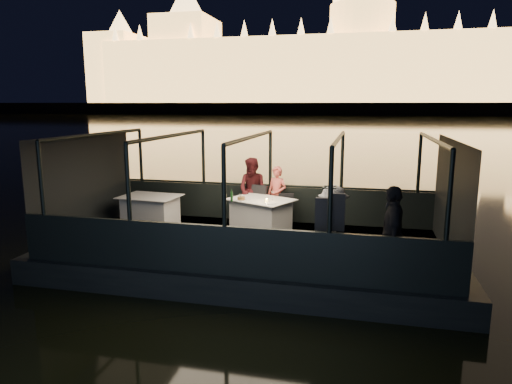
% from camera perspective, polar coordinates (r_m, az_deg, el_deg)
% --- Properties ---
extents(river_water, '(500.00, 500.00, 0.00)m').
position_cam_1_polar(river_water, '(89.41, 11.83, 8.46)').
color(river_water, black).
rests_on(river_water, ground).
extents(boat_hull, '(8.60, 4.40, 1.00)m').
position_cam_1_polar(boat_hull, '(10.20, -0.52, -9.00)').
color(boat_hull, black).
rests_on(boat_hull, river_water).
extents(boat_deck, '(8.00, 4.00, 0.04)m').
position_cam_1_polar(boat_deck, '(10.05, -0.52, -6.43)').
color(boat_deck, black).
rests_on(boat_deck, boat_hull).
extents(gunwale_port, '(8.00, 0.08, 0.90)m').
position_cam_1_polar(gunwale_port, '(11.81, 1.77, -1.43)').
color(gunwale_port, black).
rests_on(gunwale_port, boat_deck).
extents(gunwale_starboard, '(8.00, 0.08, 0.90)m').
position_cam_1_polar(gunwale_starboard, '(8.07, -3.92, -7.35)').
color(gunwale_starboard, black).
rests_on(gunwale_starboard, boat_deck).
extents(cabin_glass_port, '(8.00, 0.02, 1.40)m').
position_cam_1_polar(cabin_glass_port, '(11.62, 1.80, 4.12)').
color(cabin_glass_port, '#99B2B2').
rests_on(cabin_glass_port, gunwale_port).
extents(cabin_glass_starboard, '(8.00, 0.02, 1.40)m').
position_cam_1_polar(cabin_glass_starboard, '(7.78, -4.03, 0.72)').
color(cabin_glass_starboard, '#99B2B2').
rests_on(cabin_glass_starboard, gunwale_starboard).
extents(cabin_roof_glass, '(8.00, 4.00, 0.02)m').
position_cam_1_polar(cabin_roof_glass, '(9.61, -0.55, 6.89)').
color(cabin_roof_glass, '#99B2B2').
rests_on(cabin_roof_glass, boat_deck).
extents(end_wall_fore, '(0.02, 4.00, 2.30)m').
position_cam_1_polar(end_wall_fore, '(11.38, -20.51, 0.99)').
color(end_wall_fore, black).
rests_on(end_wall_fore, boat_deck).
extents(end_wall_aft, '(0.02, 4.00, 2.30)m').
position_cam_1_polar(end_wall_aft, '(9.65, 23.22, -0.88)').
color(end_wall_aft, black).
rests_on(end_wall_aft, boat_deck).
extents(canopy_ribs, '(8.00, 4.00, 2.30)m').
position_cam_1_polar(canopy_ribs, '(9.76, -0.53, 0.14)').
color(canopy_ribs, black).
rests_on(canopy_ribs, boat_deck).
extents(embankment, '(400.00, 140.00, 6.00)m').
position_cam_1_polar(embankment, '(219.34, 12.77, 10.00)').
color(embankment, '#423D33').
rests_on(embankment, ground).
extents(parliament_building, '(220.00, 32.00, 60.00)m').
position_cam_1_polar(parliament_building, '(186.09, 13.03, 18.53)').
color(parliament_building, '#F2D18C').
rests_on(parliament_building, embankment).
extents(dining_table_central, '(1.75, 1.56, 0.77)m').
position_cam_1_polar(dining_table_central, '(10.88, 0.60, -2.85)').
color(dining_table_central, silver).
rests_on(dining_table_central, boat_deck).
extents(dining_table_aft, '(1.49, 1.13, 0.75)m').
position_cam_1_polar(dining_table_aft, '(11.64, -13.04, -2.23)').
color(dining_table_aft, silver).
rests_on(dining_table_aft, boat_deck).
extents(chair_port_left, '(0.58, 0.58, 0.97)m').
position_cam_1_polar(chair_port_left, '(11.34, 0.09, -1.95)').
color(chair_port_left, black).
rests_on(chair_port_left, boat_deck).
extents(chair_port_right, '(0.43, 0.43, 0.80)m').
position_cam_1_polar(chair_port_right, '(11.20, 3.63, -2.13)').
color(chair_port_right, black).
rests_on(chair_port_right, boat_deck).
extents(coat_stand, '(0.47, 0.38, 1.61)m').
position_cam_1_polar(coat_stand, '(8.13, 9.06, -4.00)').
color(coat_stand, black).
rests_on(coat_stand, boat_deck).
extents(person_woman_coral, '(0.61, 0.51, 1.46)m').
position_cam_1_polar(person_woman_coral, '(11.44, 2.61, -0.31)').
color(person_woman_coral, '#EA6355').
rests_on(person_woman_coral, boat_deck).
extents(person_man_maroon, '(0.88, 0.74, 1.66)m').
position_cam_1_polar(person_man_maroon, '(11.57, -0.36, -0.17)').
color(person_man_maroon, '#3F1114').
rests_on(person_man_maroon, boat_deck).
extents(passenger_stripe, '(0.60, 1.01, 1.52)m').
position_cam_1_polar(passenger_stripe, '(8.56, 9.59, -3.60)').
color(passenger_stripe, white).
rests_on(passenger_stripe, boat_deck).
extents(passenger_dark, '(0.42, 0.98, 1.65)m').
position_cam_1_polar(passenger_dark, '(8.06, 16.65, -4.83)').
color(passenger_dark, black).
rests_on(passenger_dark, boat_deck).
extents(wine_bottle, '(0.06, 0.06, 0.28)m').
position_cam_1_polar(wine_bottle, '(10.51, -3.07, -0.40)').
color(wine_bottle, '#153A17').
rests_on(wine_bottle, dining_table_central).
extents(bread_basket, '(0.19, 0.19, 0.07)m').
position_cam_1_polar(bread_basket, '(10.69, -1.87, -0.80)').
color(bread_basket, brown).
rests_on(bread_basket, dining_table_central).
extents(amber_candle, '(0.07, 0.07, 0.08)m').
position_cam_1_polar(amber_candle, '(10.47, 1.32, -1.04)').
color(amber_candle, yellow).
rests_on(amber_candle, dining_table_central).
extents(plate_near, '(0.30, 0.30, 0.02)m').
position_cam_1_polar(plate_near, '(10.33, 1.83, -1.40)').
color(plate_near, white).
rests_on(plate_near, dining_table_central).
extents(plate_far, '(0.28, 0.28, 0.01)m').
position_cam_1_polar(plate_far, '(10.77, -0.95, -0.88)').
color(plate_far, silver).
rests_on(plate_far, dining_table_central).
extents(wine_glass_white, '(0.07, 0.07, 0.18)m').
position_cam_1_polar(wine_glass_white, '(10.47, -1.95, -0.74)').
color(wine_glass_white, white).
rests_on(wine_glass_white, dining_table_central).
extents(wine_glass_red, '(0.09, 0.09, 0.20)m').
position_cam_1_polar(wine_glass_red, '(10.66, 2.07, -0.53)').
color(wine_glass_red, silver).
rests_on(wine_glass_red, dining_table_central).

